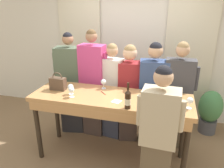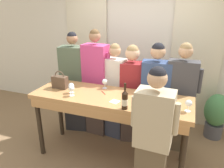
{
  "view_description": "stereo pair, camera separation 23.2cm",
  "coord_description": "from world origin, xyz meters",
  "px_view_note": "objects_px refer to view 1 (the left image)",
  "views": [
    {
      "loc": [
        0.75,
        -2.66,
        2.27
      ],
      "look_at": [
        0.0,
        0.07,
        1.18
      ],
      "focal_mm": 35.0,
      "sensor_mm": 36.0,
      "label": 1
    },
    {
      "loc": [
        0.97,
        -2.59,
        2.27
      ],
      "look_at": [
        0.0,
        0.07,
        1.18
      ],
      "focal_mm": 35.0,
      "sensor_mm": 36.0,
      "label": 2
    }
  ],
  "objects_px": {
    "tasting_bar": "(110,104)",
    "guest_olive_jacket": "(71,85)",
    "guest_cream_sweater": "(112,91)",
    "guest_navy_coat": "(152,95)",
    "handbag": "(58,83)",
    "wine_glass_center_right": "(190,101)",
    "wine_bottle": "(128,99)",
    "wine_glass_front_left": "(71,90)",
    "guest_pink_top": "(93,84)",
    "wine_glass_front_right": "(162,88)",
    "wine_glass_front_mid": "(104,82)",
    "guest_striped_shirt": "(129,93)",
    "wine_glass_center_left": "(146,101)",
    "guest_beige_cap": "(177,96)",
    "host_pouring": "(158,137)",
    "wine_glass_center_mid": "(71,87)",
    "potted_plant": "(210,110)"
  },
  "relations": [
    {
      "from": "wine_bottle",
      "to": "guest_navy_coat",
      "type": "height_order",
      "value": "guest_navy_coat"
    },
    {
      "from": "handbag",
      "to": "wine_glass_front_left",
      "type": "height_order",
      "value": "handbag"
    },
    {
      "from": "tasting_bar",
      "to": "wine_glass_front_mid",
      "type": "height_order",
      "value": "wine_glass_front_mid"
    },
    {
      "from": "handbag",
      "to": "wine_glass_front_mid",
      "type": "height_order",
      "value": "handbag"
    },
    {
      "from": "wine_glass_center_right",
      "to": "potted_plant",
      "type": "height_order",
      "value": "wine_glass_center_right"
    },
    {
      "from": "guest_navy_coat",
      "to": "guest_beige_cap",
      "type": "bearing_deg",
      "value": 0.0
    },
    {
      "from": "guest_olive_jacket",
      "to": "wine_glass_center_mid",
      "type": "bearing_deg",
      "value": -63.99
    },
    {
      "from": "guest_pink_top",
      "to": "guest_cream_sweater",
      "type": "relative_size",
      "value": 1.12
    },
    {
      "from": "wine_glass_center_mid",
      "to": "guest_olive_jacket",
      "type": "relative_size",
      "value": 0.08
    },
    {
      "from": "tasting_bar",
      "to": "guest_pink_top",
      "type": "distance_m",
      "value": 0.76
    },
    {
      "from": "guest_cream_sweater",
      "to": "host_pouring",
      "type": "xyz_separation_m",
      "value": [
        0.83,
        -1.14,
        -0.0
      ]
    },
    {
      "from": "guest_cream_sweater",
      "to": "wine_bottle",
      "type": "bearing_deg",
      "value": -63.55
    },
    {
      "from": "guest_striped_shirt",
      "to": "guest_beige_cap",
      "type": "distance_m",
      "value": 0.76
    },
    {
      "from": "handbag",
      "to": "host_pouring",
      "type": "height_order",
      "value": "host_pouring"
    },
    {
      "from": "guest_cream_sweater",
      "to": "guest_olive_jacket",
      "type": "bearing_deg",
      "value": -180.0
    },
    {
      "from": "wine_glass_front_right",
      "to": "wine_glass_center_left",
      "type": "relative_size",
      "value": 1.0
    },
    {
      "from": "wine_bottle",
      "to": "wine_glass_front_left",
      "type": "bearing_deg",
      "value": 171.03
    },
    {
      "from": "tasting_bar",
      "to": "wine_glass_center_mid",
      "type": "bearing_deg",
      "value": -173.57
    },
    {
      "from": "wine_glass_front_mid",
      "to": "guest_striped_shirt",
      "type": "relative_size",
      "value": 0.09
    },
    {
      "from": "host_pouring",
      "to": "guest_cream_sweater",
      "type": "bearing_deg",
      "value": 126.22
    },
    {
      "from": "potted_plant",
      "to": "guest_pink_top",
      "type": "bearing_deg",
      "value": -163.93
    },
    {
      "from": "guest_olive_jacket",
      "to": "guest_cream_sweater",
      "type": "height_order",
      "value": "guest_olive_jacket"
    },
    {
      "from": "guest_pink_top",
      "to": "guest_beige_cap",
      "type": "height_order",
      "value": "guest_pink_top"
    },
    {
      "from": "handbag",
      "to": "potted_plant",
      "type": "bearing_deg",
      "value": 25.77
    },
    {
      "from": "tasting_bar",
      "to": "wine_glass_front_left",
      "type": "bearing_deg",
      "value": -163.07
    },
    {
      "from": "wine_glass_center_right",
      "to": "guest_cream_sweater",
      "type": "distance_m",
      "value": 1.37
    },
    {
      "from": "wine_glass_center_mid",
      "to": "host_pouring",
      "type": "relative_size",
      "value": 0.09
    },
    {
      "from": "handbag",
      "to": "wine_glass_center_left",
      "type": "xyz_separation_m",
      "value": [
        1.33,
        -0.28,
        0.0
      ]
    },
    {
      "from": "wine_bottle",
      "to": "guest_beige_cap",
      "type": "distance_m",
      "value": 1.09
    },
    {
      "from": "wine_glass_front_mid",
      "to": "guest_beige_cap",
      "type": "distance_m",
      "value": 1.16
    },
    {
      "from": "wine_bottle",
      "to": "wine_glass_front_right",
      "type": "relative_size",
      "value": 2.27
    },
    {
      "from": "guest_navy_coat",
      "to": "guest_beige_cap",
      "type": "relative_size",
      "value": 0.99
    },
    {
      "from": "handbag",
      "to": "guest_cream_sweater",
      "type": "bearing_deg",
      "value": 39.21
    },
    {
      "from": "guest_navy_coat",
      "to": "guest_beige_cap",
      "type": "xyz_separation_m",
      "value": [
        0.38,
        0.0,
        0.03
      ]
    },
    {
      "from": "wine_glass_front_left",
      "to": "wine_glass_center_left",
      "type": "xyz_separation_m",
      "value": [
        1.02,
        -0.09,
        0.0
      ]
    },
    {
      "from": "wine_glass_center_left",
      "to": "guest_olive_jacket",
      "type": "height_order",
      "value": "guest_olive_jacket"
    },
    {
      "from": "wine_glass_front_left",
      "to": "guest_pink_top",
      "type": "height_order",
      "value": "guest_pink_top"
    },
    {
      "from": "tasting_bar",
      "to": "wine_glass_front_left",
      "type": "distance_m",
      "value": 0.57
    },
    {
      "from": "wine_glass_front_right",
      "to": "potted_plant",
      "type": "bearing_deg",
      "value": 47.77
    },
    {
      "from": "tasting_bar",
      "to": "guest_olive_jacket",
      "type": "height_order",
      "value": "guest_olive_jacket"
    },
    {
      "from": "guest_navy_coat",
      "to": "handbag",
      "type": "bearing_deg",
      "value": -157.62
    },
    {
      "from": "wine_glass_front_mid",
      "to": "guest_olive_jacket",
      "type": "bearing_deg",
      "value": 154.58
    },
    {
      "from": "wine_glass_front_left",
      "to": "guest_cream_sweater",
      "type": "distance_m",
      "value": 0.88
    },
    {
      "from": "wine_glass_center_right",
      "to": "wine_bottle",
      "type": "bearing_deg",
      "value": -164.92
    },
    {
      "from": "wine_glass_front_right",
      "to": "host_pouring",
      "type": "xyz_separation_m",
      "value": [
        0.02,
        -0.79,
        -0.27
      ]
    },
    {
      "from": "host_pouring",
      "to": "guest_striped_shirt",
      "type": "bearing_deg",
      "value": 115.83
    },
    {
      "from": "wine_glass_center_right",
      "to": "guest_pink_top",
      "type": "bearing_deg",
      "value": 155.68
    },
    {
      "from": "wine_bottle",
      "to": "wine_glass_center_mid",
      "type": "distance_m",
      "value": 0.89
    },
    {
      "from": "tasting_bar",
      "to": "guest_olive_jacket",
      "type": "xyz_separation_m",
      "value": [
        -0.88,
        0.59,
        -0.02
      ]
    },
    {
      "from": "wine_glass_front_mid",
      "to": "guest_beige_cap",
      "type": "xyz_separation_m",
      "value": [
        1.09,
        0.33,
        -0.24
      ]
    }
  ]
}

